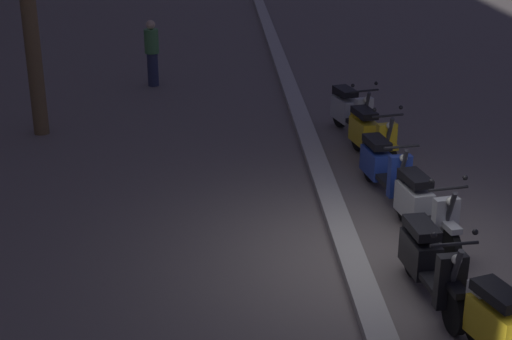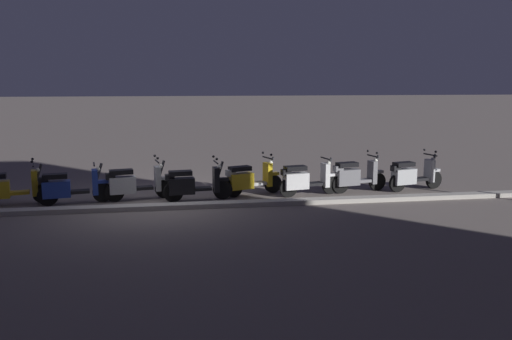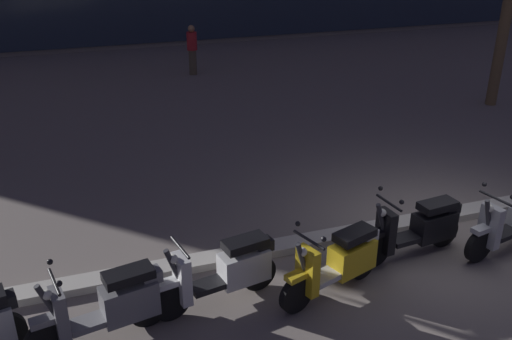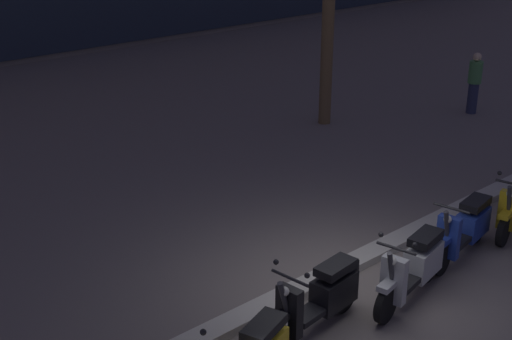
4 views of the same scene
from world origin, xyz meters
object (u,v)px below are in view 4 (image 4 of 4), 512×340
(scooter_black_far_back, at_px, (320,298))
(scooter_blue_mid_front, at_px, (465,228))
(scooter_silver_lead_nearest, at_px, (414,267))
(pedestrian_window_shopping, at_px, (474,82))

(scooter_black_far_back, xyz_separation_m, scooter_blue_mid_front, (3.17, -0.11, -0.00))
(scooter_black_far_back, relative_size, scooter_silver_lead_nearest, 1.01)
(scooter_silver_lead_nearest, height_order, scooter_blue_mid_front, scooter_silver_lead_nearest)
(scooter_blue_mid_front, xyz_separation_m, pedestrian_window_shopping, (6.77, 4.12, 0.38))
(scooter_black_far_back, height_order, scooter_blue_mid_front, scooter_black_far_back)
(scooter_black_far_back, xyz_separation_m, pedestrian_window_shopping, (9.94, 4.00, 0.37))
(scooter_black_far_back, bearing_deg, scooter_blue_mid_front, -2.07)
(scooter_blue_mid_front, bearing_deg, scooter_silver_lead_nearest, -172.32)
(scooter_silver_lead_nearest, bearing_deg, pedestrian_window_shopping, 27.32)
(scooter_silver_lead_nearest, distance_m, scooter_blue_mid_front, 1.63)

